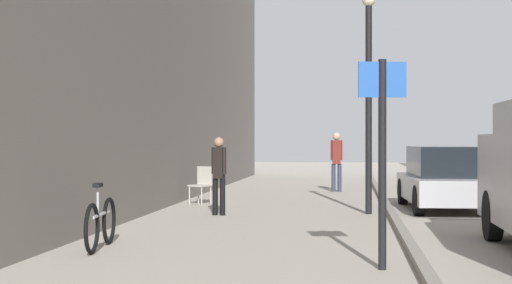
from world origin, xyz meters
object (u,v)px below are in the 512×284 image
(parked_car, at_px, (446,179))
(cafe_chair_near_window, at_px, (202,182))
(pedestrian_mid_block, at_px, (336,157))
(street_sign_post, at_px, (382,145))
(pedestrian_main_foreground, at_px, (219,170))
(lamp_post, at_px, (369,88))
(bicycle_leaning, at_px, (101,223))

(parked_car, height_order, cafe_chair_near_window, parked_car)
(pedestrian_mid_block, height_order, street_sign_post, street_sign_post)
(pedestrian_main_foreground, bearing_deg, parked_car, 31.22)
(parked_car, bearing_deg, street_sign_post, -104.94)
(street_sign_post, xyz_separation_m, lamp_post, (0.01, 7.10, 1.18))
(bicycle_leaning, xyz_separation_m, cafe_chair_near_window, (-0.01, 7.80, 0.17))
(street_sign_post, bearing_deg, lamp_post, -100.77)
(parked_car, height_order, lamp_post, lamp_post)
(bicycle_leaning, bearing_deg, pedestrian_mid_block, 71.02)
(street_sign_post, height_order, lamp_post, lamp_post)
(pedestrian_main_foreground, bearing_deg, bicycle_leaning, -89.11)
(parked_car, xyz_separation_m, lamp_post, (-1.79, -1.22, 2.01))
(pedestrian_mid_block, bearing_deg, bicycle_leaning, -108.29)
(pedestrian_main_foreground, relative_size, bicycle_leaning, 0.94)
(pedestrian_main_foreground, bearing_deg, cafe_chair_near_window, 118.83)
(parked_car, bearing_deg, lamp_post, -148.39)
(pedestrian_main_foreground, xyz_separation_m, street_sign_post, (3.16, -6.44, 0.59))
(bicycle_leaning, relative_size, cafe_chair_near_window, 1.88)
(bicycle_leaning, bearing_deg, street_sign_post, -22.62)
(street_sign_post, bearing_deg, bicycle_leaning, -28.45)
(parked_car, xyz_separation_m, cafe_chair_near_window, (-5.84, 0.77, -0.17))
(lamp_post, relative_size, bicycle_leaning, 2.69)
(street_sign_post, relative_size, lamp_post, 0.55)
(street_sign_post, xyz_separation_m, bicycle_leaning, (-4.03, 1.29, -1.16))
(pedestrian_main_foreground, xyz_separation_m, parked_car, (4.96, 1.88, -0.25))
(pedestrian_main_foreground, distance_m, cafe_chair_near_window, 2.82)
(lamp_post, bearing_deg, cafe_chair_near_window, 153.72)
(lamp_post, xyz_separation_m, bicycle_leaning, (-4.04, -5.80, -2.34))
(pedestrian_main_foreground, height_order, cafe_chair_near_window, pedestrian_main_foreground)
(cafe_chair_near_window, bearing_deg, pedestrian_mid_block, -97.61)
(pedestrian_mid_block, distance_m, cafe_chair_near_window, 6.01)
(pedestrian_main_foreground, height_order, bicycle_leaning, pedestrian_main_foreground)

